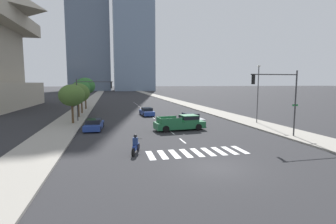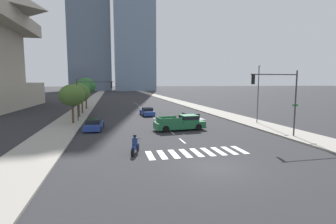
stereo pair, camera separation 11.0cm
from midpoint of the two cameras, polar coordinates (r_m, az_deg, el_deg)
ground_plane at (r=16.58m, az=10.59°, el=-12.17°), size 800.00×800.00×0.00m
sidewalk_east at (r=48.28m, az=9.43°, el=0.25°), size 4.00×260.00×0.15m
sidewalk_west at (r=45.03m, az=-19.91°, el=-0.51°), size 4.00×260.00×0.15m
crosswalk_near at (r=19.79m, az=6.39°, el=-8.99°), size 7.65×2.41×0.01m
lane_divider_center at (r=46.72m, az=-5.00°, el=0.01°), size 0.14×50.00×0.01m
motorcycle_lead at (r=19.39m, az=-7.43°, el=-7.56°), size 1.00×2.13×1.49m
pickup_truck at (r=28.70m, az=3.03°, el=-2.44°), size 5.81×2.46×1.67m
sedan_blue_0 at (r=41.60m, az=-4.85°, el=0.04°), size 1.98×4.65×1.30m
sedan_blue_1 at (r=30.04m, az=-16.35°, el=-2.75°), size 2.10×4.79×1.24m
sedan_silver_2 at (r=33.28m, az=5.08°, el=-1.54°), size 2.27×4.91×1.37m
traffic_signal_near at (r=26.25m, az=23.69°, el=4.26°), size 5.15×0.28×6.32m
traffic_signal_far at (r=36.23m, az=-16.97°, el=4.36°), size 5.10×0.28×5.70m
street_lamp_east at (r=34.80m, az=19.44°, el=4.77°), size 0.50×0.24×7.39m
street_tree_nearest at (r=34.65m, az=-20.84°, el=3.49°), size 3.26×3.26×4.96m
street_tree_second at (r=41.01m, az=-19.62°, el=4.03°), size 3.51×3.51×5.12m
street_tree_third at (r=45.68m, az=-18.97°, el=5.09°), size 2.98×2.98×5.56m
street_tree_fourth at (r=53.06m, az=-18.14°, el=5.55°), size 3.87×3.87×6.18m
office_tower_left_skyline at (r=192.75m, az=-17.40°, el=21.20°), size 27.09×26.40×111.11m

